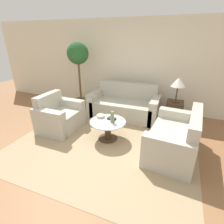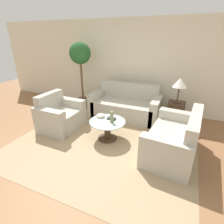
{
  "view_description": "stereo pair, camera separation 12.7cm",
  "coord_description": "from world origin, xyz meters",
  "px_view_note": "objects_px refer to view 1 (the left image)",
  "views": [
    {
      "loc": [
        1.36,
        -2.27,
        2.1
      ],
      "look_at": [
        0.05,
        1.07,
        0.55
      ],
      "focal_mm": 28.0,
      "sensor_mm": 36.0,
      "label": 1
    },
    {
      "loc": [
        1.48,
        -2.22,
        2.1
      ],
      "look_at": [
        0.05,
        1.07,
        0.55
      ],
      "focal_mm": 28.0,
      "sensor_mm": 36.0,
      "label": 2
    }
  ],
  "objects_px": {
    "table_lamp": "(178,83)",
    "bowl": "(101,116)",
    "potted_plant": "(78,62)",
    "book_stack": "(112,118)",
    "coffee_table": "(108,128)",
    "loveseat": "(177,140)",
    "sofa_main": "(125,106)",
    "vase": "(112,117)",
    "armchair": "(59,117)"
  },
  "relations": [
    {
      "from": "potted_plant",
      "to": "bowl",
      "type": "bearing_deg",
      "value": -45.24
    },
    {
      "from": "sofa_main",
      "to": "table_lamp",
      "type": "distance_m",
      "value": 1.54
    },
    {
      "from": "coffee_table",
      "to": "table_lamp",
      "type": "distance_m",
      "value": 2.03
    },
    {
      "from": "armchair",
      "to": "coffee_table",
      "type": "height_order",
      "value": "armchair"
    },
    {
      "from": "armchair",
      "to": "bowl",
      "type": "bearing_deg",
      "value": -82.18
    },
    {
      "from": "loveseat",
      "to": "coffee_table",
      "type": "relative_size",
      "value": 1.96
    },
    {
      "from": "coffee_table",
      "to": "table_lamp",
      "type": "height_order",
      "value": "table_lamp"
    },
    {
      "from": "bowl",
      "to": "sofa_main",
      "type": "bearing_deg",
      "value": 81.35
    },
    {
      "from": "coffee_table",
      "to": "potted_plant",
      "type": "xyz_separation_m",
      "value": [
        -1.51,
        1.42,
        1.15
      ]
    },
    {
      "from": "coffee_table",
      "to": "bowl",
      "type": "height_order",
      "value": "bowl"
    },
    {
      "from": "bowl",
      "to": "book_stack",
      "type": "height_order",
      "value": "bowl"
    },
    {
      "from": "potted_plant",
      "to": "table_lamp",
      "type": "bearing_deg",
      "value": -1.49
    },
    {
      "from": "sofa_main",
      "to": "book_stack",
      "type": "bearing_deg",
      "value": -85.89
    },
    {
      "from": "armchair",
      "to": "book_stack",
      "type": "bearing_deg",
      "value": -83.82
    },
    {
      "from": "coffee_table",
      "to": "table_lamp",
      "type": "relative_size",
      "value": 1.27
    },
    {
      "from": "vase",
      "to": "armchair",
      "type": "bearing_deg",
      "value": 179.45
    },
    {
      "from": "table_lamp",
      "to": "bowl",
      "type": "bearing_deg",
      "value": -141.12
    },
    {
      "from": "coffee_table",
      "to": "vase",
      "type": "relative_size",
      "value": 3.17
    },
    {
      "from": "book_stack",
      "to": "bowl",
      "type": "bearing_deg",
      "value": -173.04
    },
    {
      "from": "coffee_table",
      "to": "book_stack",
      "type": "relative_size",
      "value": 4.04
    },
    {
      "from": "potted_plant",
      "to": "book_stack",
      "type": "xyz_separation_m",
      "value": [
        1.56,
        -1.3,
        -0.97
      ]
    },
    {
      "from": "armchair",
      "to": "book_stack",
      "type": "distance_m",
      "value": 1.35
    },
    {
      "from": "vase",
      "to": "book_stack",
      "type": "height_order",
      "value": "vase"
    },
    {
      "from": "coffee_table",
      "to": "bowl",
      "type": "relative_size",
      "value": 4.28
    },
    {
      "from": "potted_plant",
      "to": "armchair",
      "type": "bearing_deg",
      "value": -81.31
    },
    {
      "from": "loveseat",
      "to": "vase",
      "type": "distance_m",
      "value": 1.34
    },
    {
      "from": "loveseat",
      "to": "table_lamp",
      "type": "distance_m",
      "value": 1.57
    },
    {
      "from": "sofa_main",
      "to": "bowl",
      "type": "xyz_separation_m",
      "value": [
        -0.18,
        -1.21,
        0.16
      ]
    },
    {
      "from": "sofa_main",
      "to": "armchair",
      "type": "distance_m",
      "value": 1.83
    },
    {
      "from": "vase",
      "to": "bowl",
      "type": "relative_size",
      "value": 1.35
    },
    {
      "from": "loveseat",
      "to": "potted_plant",
      "type": "bearing_deg",
      "value": -110.96
    },
    {
      "from": "table_lamp",
      "to": "armchair",
      "type": "bearing_deg",
      "value": -152.47
    },
    {
      "from": "loveseat",
      "to": "table_lamp",
      "type": "height_order",
      "value": "table_lamp"
    },
    {
      "from": "loveseat",
      "to": "bowl",
      "type": "relative_size",
      "value": 8.38
    },
    {
      "from": "sofa_main",
      "to": "vase",
      "type": "height_order",
      "value": "sofa_main"
    },
    {
      "from": "bowl",
      "to": "potted_plant",
      "type": "bearing_deg",
      "value": 134.76
    },
    {
      "from": "armchair",
      "to": "vase",
      "type": "bearing_deg",
      "value": -89.37
    },
    {
      "from": "sofa_main",
      "to": "bowl",
      "type": "distance_m",
      "value": 1.23
    },
    {
      "from": "vase",
      "to": "bowl",
      "type": "bearing_deg",
      "value": 157.66
    },
    {
      "from": "vase",
      "to": "bowl",
      "type": "xyz_separation_m",
      "value": [
        -0.34,
        0.14,
        -0.09
      ]
    },
    {
      "from": "book_stack",
      "to": "loveseat",
      "type": "bearing_deg",
      "value": 3.39
    },
    {
      "from": "armchair",
      "to": "vase",
      "type": "distance_m",
      "value": 1.43
    },
    {
      "from": "potted_plant",
      "to": "vase",
      "type": "bearing_deg",
      "value": -41.5
    },
    {
      "from": "potted_plant",
      "to": "bowl",
      "type": "height_order",
      "value": "potted_plant"
    },
    {
      "from": "loveseat",
      "to": "table_lamp",
      "type": "bearing_deg",
      "value": -169.5
    },
    {
      "from": "vase",
      "to": "bowl",
      "type": "height_order",
      "value": "vase"
    },
    {
      "from": "vase",
      "to": "book_stack",
      "type": "bearing_deg",
      "value": 116.15
    },
    {
      "from": "loveseat",
      "to": "armchair",
      "type": "bearing_deg",
      "value": -85.15
    },
    {
      "from": "armchair",
      "to": "table_lamp",
      "type": "distance_m",
      "value": 3.02
    },
    {
      "from": "armchair",
      "to": "sofa_main",
      "type": "bearing_deg",
      "value": -42.02
    }
  ]
}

